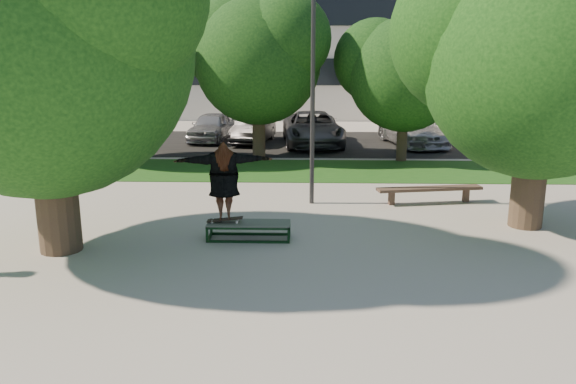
{
  "coord_description": "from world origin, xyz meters",
  "views": [
    {
      "loc": [
        0.8,
        -9.83,
        3.88
      ],
      "look_at": [
        0.49,
        0.6,
        1.37
      ],
      "focal_mm": 35.0,
      "sensor_mm": 36.0,
      "label": 1
    }
  ],
  "objects_px": {
    "tree_left": "(37,28)",
    "grind_box": "(249,231)",
    "car_dark": "(253,129)",
    "bench": "(429,190)",
    "lamppost": "(313,86)",
    "car_silver_b": "(412,129)",
    "car_grey": "(313,129)",
    "car_silver_a": "(212,127)",
    "tree_right": "(537,47)"
  },
  "relations": [
    {
      "from": "car_silver_a",
      "to": "car_dark",
      "type": "relative_size",
      "value": 1.01
    },
    {
      "from": "lamppost",
      "to": "bench",
      "type": "relative_size",
      "value": 2.09
    },
    {
      "from": "grind_box",
      "to": "car_dark",
      "type": "distance_m",
      "value": 14.19
    },
    {
      "from": "car_silver_a",
      "to": "tree_right",
      "type": "bearing_deg",
      "value": -48.29
    },
    {
      "from": "car_grey",
      "to": "tree_right",
      "type": "bearing_deg",
      "value": -73.18
    },
    {
      "from": "car_dark",
      "to": "lamppost",
      "type": "bearing_deg",
      "value": -68.55
    },
    {
      "from": "tree_right",
      "to": "car_silver_b",
      "type": "xyz_separation_m",
      "value": [
        -0.27,
        12.47,
        -3.38
      ]
    },
    {
      "from": "car_silver_a",
      "to": "car_silver_b",
      "type": "bearing_deg",
      "value": 0.5
    },
    {
      "from": "grind_box",
      "to": "bench",
      "type": "bearing_deg",
      "value": 35.12
    },
    {
      "from": "tree_left",
      "to": "car_silver_a",
      "type": "relative_size",
      "value": 1.79
    },
    {
      "from": "tree_right",
      "to": "tree_left",
      "type": "bearing_deg",
      "value": -168.97
    },
    {
      "from": "car_silver_b",
      "to": "car_grey",
      "type": "bearing_deg",
      "value": 171.18
    },
    {
      "from": "bench",
      "to": "car_silver_b",
      "type": "distance_m",
      "value": 10.56
    },
    {
      "from": "car_silver_a",
      "to": "grind_box",
      "type": "bearing_deg",
      "value": -71.32
    },
    {
      "from": "bench",
      "to": "car_dark",
      "type": "relative_size",
      "value": 0.75
    },
    {
      "from": "tree_right",
      "to": "car_silver_b",
      "type": "distance_m",
      "value": 12.92
    },
    {
      "from": "grind_box",
      "to": "bench",
      "type": "xyz_separation_m",
      "value": [
        4.61,
        3.24,
        0.18
      ]
    },
    {
      "from": "tree_left",
      "to": "car_silver_b",
      "type": "xyz_separation_m",
      "value": [
        9.94,
        14.46,
        -3.7
      ]
    },
    {
      "from": "tree_left",
      "to": "tree_right",
      "type": "relative_size",
      "value": 1.09
    },
    {
      "from": "car_silver_a",
      "to": "bench",
      "type": "bearing_deg",
      "value": -49.26
    },
    {
      "from": "car_silver_b",
      "to": "bench",
      "type": "bearing_deg",
      "value": -109.25
    },
    {
      "from": "tree_left",
      "to": "grind_box",
      "type": "xyz_separation_m",
      "value": [
        3.89,
        0.76,
        -4.23
      ]
    },
    {
      "from": "tree_right",
      "to": "lamppost",
      "type": "xyz_separation_m",
      "value": [
        -4.92,
        1.92,
        -0.94
      ]
    },
    {
      "from": "bench",
      "to": "lamppost",
      "type": "bearing_deg",
      "value": 171.55
    },
    {
      "from": "tree_right",
      "to": "bench",
      "type": "height_order",
      "value": "tree_right"
    },
    {
      "from": "tree_left",
      "to": "car_silver_a",
      "type": "xyz_separation_m",
      "value": [
        0.68,
        15.41,
        -3.74
      ]
    },
    {
      "from": "tree_left",
      "to": "grind_box",
      "type": "distance_m",
      "value": 5.8
    },
    {
      "from": "car_grey",
      "to": "car_silver_b",
      "type": "bearing_deg",
      "value": -1.85
    },
    {
      "from": "car_silver_a",
      "to": "tree_left",
      "type": "bearing_deg",
      "value": -86.2
    },
    {
      "from": "tree_left",
      "to": "tree_right",
      "type": "xyz_separation_m",
      "value": [
        10.21,
        1.99,
        -0.33
      ]
    },
    {
      "from": "tree_right",
      "to": "car_dark",
      "type": "distance_m",
      "value": 15.32
    },
    {
      "from": "tree_left",
      "to": "car_grey",
      "type": "bearing_deg",
      "value": 69.11
    },
    {
      "from": "tree_right",
      "to": "car_silver_a",
      "type": "height_order",
      "value": "tree_right"
    },
    {
      "from": "tree_left",
      "to": "lamppost",
      "type": "relative_size",
      "value": 1.16
    },
    {
      "from": "car_grey",
      "to": "bench",
      "type": "bearing_deg",
      "value": -77.85
    },
    {
      "from": "grind_box",
      "to": "car_silver_a",
      "type": "relative_size",
      "value": 0.45
    },
    {
      "from": "tree_left",
      "to": "lamppost",
      "type": "distance_m",
      "value": 6.7
    },
    {
      "from": "lamppost",
      "to": "car_silver_b",
      "type": "distance_m",
      "value": 11.79
    },
    {
      "from": "car_silver_b",
      "to": "tree_right",
      "type": "bearing_deg",
      "value": -100.14
    },
    {
      "from": "car_dark",
      "to": "car_grey",
      "type": "bearing_deg",
      "value": -4.97
    },
    {
      "from": "tree_left",
      "to": "grind_box",
      "type": "relative_size",
      "value": 3.95
    },
    {
      "from": "bench",
      "to": "grind_box",
      "type": "bearing_deg",
      "value": -155.03
    },
    {
      "from": "car_silver_b",
      "to": "grind_box",
      "type": "bearing_deg",
      "value": -125.21
    },
    {
      "from": "grind_box",
      "to": "car_silver_b",
      "type": "distance_m",
      "value": 14.98
    },
    {
      "from": "grind_box",
      "to": "car_grey",
      "type": "height_order",
      "value": "car_grey"
    },
    {
      "from": "car_silver_a",
      "to": "lamppost",
      "type": "bearing_deg",
      "value": -61.82
    },
    {
      "from": "car_grey",
      "to": "car_silver_b",
      "type": "height_order",
      "value": "car_grey"
    },
    {
      "from": "lamppost",
      "to": "car_grey",
      "type": "xyz_separation_m",
      "value": [
        0.15,
        10.35,
        -2.4
      ]
    },
    {
      "from": "grind_box",
      "to": "car_dark",
      "type": "height_order",
      "value": "car_dark"
    },
    {
      "from": "bench",
      "to": "car_grey",
      "type": "distance_m",
      "value": 10.71
    }
  ]
}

